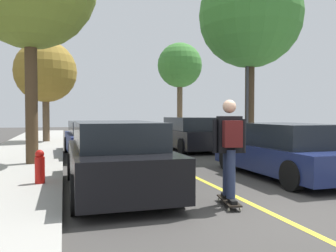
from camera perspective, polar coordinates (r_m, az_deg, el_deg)
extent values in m
plane|color=#3D3A38|center=(5.97, 16.48, -13.49)|extent=(80.00, 80.00, 0.00)
cube|color=gold|center=(9.49, 3.08, -7.63)|extent=(0.12, 39.20, 0.01)
cube|color=black|center=(7.32, -8.47, -6.22)|extent=(1.79, 4.46, 0.73)
cube|color=black|center=(7.34, -8.60, -1.31)|extent=(1.57, 3.00, 0.52)
cylinder|color=black|center=(6.08, 1.52, -10.03)|extent=(0.22, 0.64, 0.64)
cylinder|color=black|center=(5.78, -14.47, -10.70)|extent=(0.22, 0.64, 0.64)
cylinder|color=black|center=(8.98, -4.64, -6.14)|extent=(0.22, 0.64, 0.64)
cylinder|color=black|center=(8.78, -15.29, -6.38)|extent=(0.22, 0.64, 0.64)
cube|color=navy|center=(13.56, -12.24, -2.61)|extent=(1.94, 4.55, 0.67)
cube|color=black|center=(13.61, -12.29, -0.21)|extent=(1.67, 3.02, 0.46)
cylinder|color=black|center=(12.19, -7.54, -4.02)|extent=(0.24, 0.65, 0.64)
cylinder|color=black|center=(11.98, -15.31, -4.17)|extent=(0.24, 0.65, 0.64)
cylinder|color=black|center=(15.21, -9.81, -2.85)|extent=(0.24, 0.65, 0.64)
cylinder|color=black|center=(15.05, -16.02, -2.95)|extent=(0.24, 0.65, 0.64)
cube|color=navy|center=(9.31, 18.24, -4.91)|extent=(1.80, 4.34, 0.61)
cube|color=black|center=(9.16, 18.72, -1.36)|extent=(1.57, 2.57, 0.55)
cylinder|color=black|center=(10.15, 9.61, -5.22)|extent=(0.23, 0.64, 0.64)
cylinder|color=black|center=(10.99, 17.31, -4.74)|extent=(0.23, 0.64, 0.64)
cylinder|color=black|center=(7.69, 19.54, -7.61)|extent=(0.23, 0.64, 0.64)
cube|color=black|center=(15.46, 3.46, -1.92)|extent=(1.82, 4.53, 0.72)
cube|color=black|center=(15.36, 3.56, 0.40)|extent=(1.60, 2.80, 0.54)
cylinder|color=black|center=(16.71, -1.08, -2.39)|extent=(0.22, 0.64, 0.64)
cylinder|color=black|center=(17.23, 4.33, -2.27)|extent=(0.22, 0.64, 0.64)
cylinder|color=black|center=(13.74, 2.36, -3.33)|extent=(0.22, 0.64, 0.64)
cylinder|color=black|center=(14.36, 8.74, -3.12)|extent=(0.22, 0.64, 0.64)
cylinder|color=#4C3823|center=(11.00, -21.28, 4.70)|extent=(0.35, 0.35, 3.99)
cylinder|color=brown|center=(19.76, -19.17, 1.60)|extent=(0.36, 0.36, 2.72)
sphere|color=olive|center=(19.89, -19.24, 8.34)|extent=(3.25, 3.25, 3.25)
cylinder|color=#3D2D1E|center=(14.56, 13.09, 4.28)|extent=(0.37, 0.37, 4.10)
sphere|color=#3D7F33|center=(15.07, 13.19, 16.98)|extent=(4.11, 4.11, 4.11)
cylinder|color=brown|center=(22.69, 1.92, 2.86)|extent=(0.35, 0.35, 3.62)
sphere|color=#3D7F33|center=(22.91, 1.93, 9.82)|extent=(2.86, 2.86, 2.86)
cylinder|color=#B2140F|center=(7.83, -20.07, -6.74)|extent=(0.20, 0.20, 0.55)
sphere|color=#B2140F|center=(7.79, -20.09, -4.30)|extent=(0.18, 0.18, 0.18)
cylinder|color=#38383D|center=(14.45, 12.75, 6.99)|extent=(0.12, 0.12, 5.45)
cube|color=#EAE5C6|center=(14.97, 12.83, 17.90)|extent=(0.36, 0.24, 0.20)
cube|color=black|center=(6.27, 9.83, -11.82)|extent=(0.37, 0.87, 0.02)
cylinder|color=beige|center=(6.58, 8.19, -11.73)|extent=(0.03, 0.06, 0.06)
cylinder|color=beige|center=(6.63, 9.82, -11.64)|extent=(0.03, 0.06, 0.06)
cylinder|color=beige|center=(5.94, 9.83, -13.23)|extent=(0.03, 0.06, 0.06)
cylinder|color=beige|center=(5.99, 11.62, -13.10)|extent=(0.03, 0.06, 0.06)
cube|color=#99999E|center=(6.59, 9.01, -11.34)|extent=(0.11, 0.06, 0.02)
cube|color=#99999E|center=(5.96, 10.73, -12.80)|extent=(0.11, 0.06, 0.02)
cube|color=black|center=(6.46, 9.29, -11.01)|extent=(0.15, 0.27, 0.06)
cube|color=black|center=(6.05, 10.41, -11.91)|extent=(0.15, 0.27, 0.06)
cylinder|color=#283351|center=(6.29, 9.55, -7.31)|extent=(0.18, 0.18, 0.82)
cylinder|color=#283351|center=(6.06, 10.17, -7.67)|extent=(0.18, 0.18, 0.82)
cube|color=black|center=(6.10, 9.89, -1.35)|extent=(0.43, 0.29, 0.62)
sphere|color=tan|center=(6.09, 9.92, 3.14)|extent=(0.23, 0.23, 0.23)
cylinder|color=black|center=(6.04, 7.65, -1.63)|extent=(0.11, 0.11, 0.58)
cylinder|color=black|center=(6.17, 12.08, -1.58)|extent=(0.11, 0.11, 0.58)
cube|color=#4C1414|center=(5.91, 10.42, -1.26)|extent=(0.33, 0.23, 0.44)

